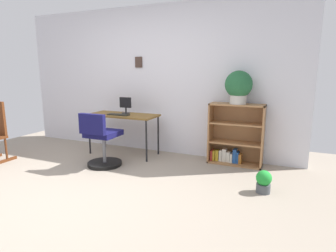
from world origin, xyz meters
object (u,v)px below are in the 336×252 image
(desk, at_px, (123,117))
(potted_plant_floor, at_px, (264,181))
(monitor, at_px, (126,105))
(office_chair, at_px, (102,143))
(potted_plant_on_shelf, at_px, (239,86))
(keyboard, at_px, (118,115))
(bookshelf_low, at_px, (235,136))

(desk, height_order, potted_plant_floor, desk)
(desk, distance_m, monitor, 0.22)
(office_chair, xyz_separation_m, potted_plant_on_shelf, (1.83, 0.89, 0.84))
(keyboard, relative_size, potted_plant_floor, 1.37)
(keyboard, bearing_deg, bookshelf_low, 11.75)
(monitor, relative_size, potted_plant_floor, 1.02)
(desk, xyz_separation_m, monitor, (-0.00, 0.09, 0.20))
(potted_plant_on_shelf, bearing_deg, monitor, -176.31)
(potted_plant_on_shelf, relative_size, potted_plant_floor, 1.79)
(desk, distance_m, potted_plant_on_shelf, 1.97)
(bookshelf_low, distance_m, potted_plant_floor, 1.13)
(potted_plant_floor, bearing_deg, desk, 163.71)
(office_chair, distance_m, potted_plant_on_shelf, 2.20)
(office_chair, relative_size, potted_plant_on_shelf, 1.70)
(monitor, bearing_deg, potted_plant_on_shelf, 3.69)
(office_chair, bearing_deg, potted_plant_on_shelf, 26.06)
(desk, xyz_separation_m, bookshelf_low, (1.85, 0.27, -0.22))
(desk, height_order, keyboard, keyboard)
(keyboard, relative_size, bookshelf_low, 0.40)
(office_chair, xyz_separation_m, bookshelf_low, (1.80, 0.95, 0.06))
(desk, relative_size, potted_plant_floor, 4.35)
(potted_plant_on_shelf, bearing_deg, office_chair, -153.94)
(desk, height_order, potted_plant_on_shelf, potted_plant_on_shelf)
(monitor, distance_m, potted_plant_floor, 2.59)
(desk, distance_m, potted_plant_floor, 2.52)
(bookshelf_low, bearing_deg, potted_plant_on_shelf, -66.87)
(monitor, height_order, potted_plant_on_shelf, potted_plant_on_shelf)
(office_chair, relative_size, potted_plant_floor, 3.03)
(office_chair, bearing_deg, bookshelf_low, 27.88)
(bookshelf_low, xyz_separation_m, potted_plant_floor, (0.52, -0.96, -0.29))
(desk, height_order, monitor, monitor)
(desk, relative_size, keyboard, 3.18)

